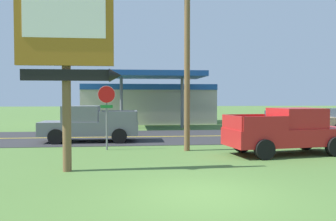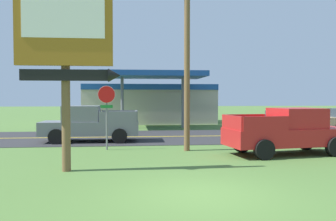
{
  "view_description": "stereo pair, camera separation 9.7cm",
  "coord_description": "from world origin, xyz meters",
  "px_view_note": "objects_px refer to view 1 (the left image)",
  "views": [
    {
      "loc": [
        -1.76,
        -8.53,
        2.41
      ],
      "look_at": [
        0.0,
        8.0,
        1.8
      ],
      "focal_mm": 37.85,
      "sensor_mm": 36.0,
      "label": 1
    },
    {
      "loc": [
        -1.67,
        -8.54,
        2.41
      ],
      "look_at": [
        0.0,
        8.0,
        1.8
      ],
      "focal_mm": 37.85,
      "sensor_mm": 36.0,
      "label": 2
    }
  ],
  "objects_px": {
    "motel_sign": "(67,42)",
    "pickup_red_parked_on_lawn": "(288,132)",
    "stop_sign": "(107,106)",
    "pickup_grey_on_road": "(89,124)",
    "car_silver_mid_lane": "(285,125)",
    "utility_pole": "(187,50)",
    "gas_station": "(148,102)"
  },
  "relations": [
    {
      "from": "pickup_red_parked_on_lawn",
      "to": "car_silver_mid_lane",
      "type": "xyz_separation_m",
      "value": [
        2.22,
        5.18,
        -0.13
      ]
    },
    {
      "from": "pickup_grey_on_road",
      "to": "car_silver_mid_lane",
      "type": "distance_m",
      "value": 11.14
    },
    {
      "from": "pickup_grey_on_road",
      "to": "motel_sign",
      "type": "bearing_deg",
      "value": -88.16
    },
    {
      "from": "pickup_grey_on_road",
      "to": "stop_sign",
      "type": "bearing_deg",
      "value": -69.42
    },
    {
      "from": "pickup_red_parked_on_lawn",
      "to": "stop_sign",
      "type": "bearing_deg",
      "value": 165.13
    },
    {
      "from": "utility_pole",
      "to": "gas_station",
      "type": "height_order",
      "value": "utility_pole"
    },
    {
      "from": "utility_pole",
      "to": "car_silver_mid_lane",
      "type": "relative_size",
      "value": 2.0
    },
    {
      "from": "stop_sign",
      "to": "pickup_grey_on_road",
      "type": "bearing_deg",
      "value": 110.58
    },
    {
      "from": "motel_sign",
      "to": "stop_sign",
      "type": "distance_m",
      "value": 5.32
    },
    {
      "from": "utility_pole",
      "to": "pickup_red_parked_on_lawn",
      "type": "distance_m",
      "value": 5.64
    },
    {
      "from": "gas_station",
      "to": "pickup_red_parked_on_lawn",
      "type": "relative_size",
      "value": 2.21
    },
    {
      "from": "utility_pole",
      "to": "gas_station",
      "type": "relative_size",
      "value": 0.7
    },
    {
      "from": "pickup_grey_on_road",
      "to": "utility_pole",
      "type": "bearing_deg",
      "value": -37.78
    },
    {
      "from": "motel_sign",
      "to": "pickup_grey_on_road",
      "type": "xyz_separation_m",
      "value": [
        -0.25,
        7.89,
        -3.23
      ]
    },
    {
      "from": "motel_sign",
      "to": "stop_sign",
      "type": "relative_size",
      "value": 2.13
    },
    {
      "from": "utility_pole",
      "to": "pickup_red_parked_on_lawn",
      "type": "relative_size",
      "value": 1.55
    },
    {
      "from": "motel_sign",
      "to": "stop_sign",
      "type": "height_order",
      "value": "motel_sign"
    },
    {
      "from": "gas_station",
      "to": "pickup_red_parked_on_lawn",
      "type": "xyz_separation_m",
      "value": [
        4.97,
        -19.17,
        -0.98
      ]
    },
    {
      "from": "motel_sign",
      "to": "pickup_red_parked_on_lawn",
      "type": "bearing_deg",
      "value": 17.37
    },
    {
      "from": "gas_station",
      "to": "stop_sign",
      "type": "bearing_deg",
      "value": -99.24
    },
    {
      "from": "pickup_grey_on_road",
      "to": "car_silver_mid_lane",
      "type": "relative_size",
      "value": 1.24
    },
    {
      "from": "motel_sign",
      "to": "pickup_red_parked_on_lawn",
      "type": "distance_m",
      "value": 9.65
    },
    {
      "from": "stop_sign",
      "to": "utility_pole",
      "type": "height_order",
      "value": "utility_pole"
    },
    {
      "from": "stop_sign",
      "to": "pickup_grey_on_road",
      "type": "xyz_separation_m",
      "value": [
        -1.17,
        3.12,
        -1.06
      ]
    },
    {
      "from": "stop_sign",
      "to": "pickup_red_parked_on_lawn",
      "type": "height_order",
      "value": "stop_sign"
    },
    {
      "from": "utility_pole",
      "to": "pickup_grey_on_road",
      "type": "xyz_separation_m",
      "value": [
        -4.81,
        3.72,
        -3.57
      ]
    },
    {
      "from": "pickup_red_parked_on_lawn",
      "to": "car_silver_mid_lane",
      "type": "height_order",
      "value": "pickup_red_parked_on_lawn"
    },
    {
      "from": "utility_pole",
      "to": "car_silver_mid_lane",
      "type": "xyz_separation_m",
      "value": [
        6.34,
        3.72,
        -3.7
      ]
    },
    {
      "from": "gas_station",
      "to": "pickup_grey_on_road",
      "type": "height_order",
      "value": "gas_station"
    },
    {
      "from": "gas_station",
      "to": "pickup_grey_on_road",
      "type": "xyz_separation_m",
      "value": [
        -3.96,
        -13.99,
        -0.98
      ]
    },
    {
      "from": "stop_sign",
      "to": "gas_station",
      "type": "height_order",
      "value": "gas_station"
    },
    {
      "from": "utility_pole",
      "to": "pickup_grey_on_road",
      "type": "bearing_deg",
      "value": 142.22
    }
  ]
}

